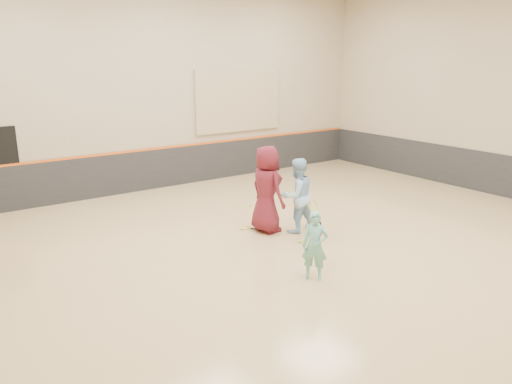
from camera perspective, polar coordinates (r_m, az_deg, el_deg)
room at (r=10.45m, az=3.34°, el=-1.86°), size 15.04×12.04×6.22m
wainscot_back at (r=15.46m, az=-10.67°, el=2.70°), size 14.90×0.04×1.20m
wainscot_right at (r=16.13m, az=24.51°, el=2.10°), size 0.04×11.90×1.20m
accent_stripe at (r=15.33m, az=-10.77°, el=4.95°), size 14.90×0.03×0.06m
acoustic_panel at (r=16.51m, az=-2.00°, el=10.41°), size 3.20×0.08×2.00m
girl at (r=8.96m, az=6.74°, el=-6.13°), size 0.52×0.55×1.26m
instructor at (r=11.27m, az=4.69°, el=-0.40°), size 0.84×0.66×1.71m
young_man at (r=11.23m, az=1.25°, el=0.32°), size 0.66×0.99×1.98m
held_racket at (r=11.23m, az=6.51°, el=-1.58°), size 0.41×0.41×0.68m
spare_racket at (r=11.67m, az=-1.28°, el=-3.87°), size 0.68×0.68×0.13m
ball_under_racket at (r=10.82m, az=5.03°, el=-5.66°), size 0.07×0.07×0.07m
ball_in_hand at (r=11.15m, az=2.40°, el=1.55°), size 0.07×0.07×0.07m
ball_beside_spare at (r=13.34m, az=-0.65°, el=-1.53°), size 0.07×0.07×0.07m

